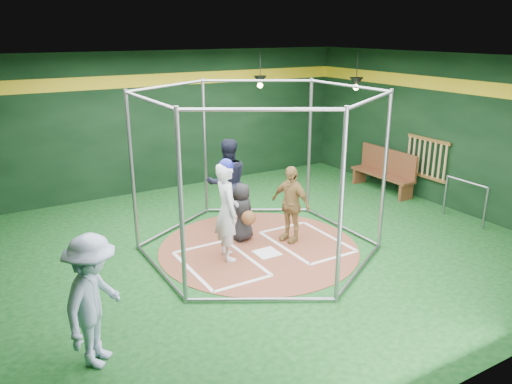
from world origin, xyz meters
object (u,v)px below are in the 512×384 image
umpire (227,182)px  dugout_bench (385,170)px  visitor_leopard (290,204)px  batter_figure (227,210)px

umpire → dugout_bench: umpire is taller
dugout_bench → visitor_leopard: bearing=-160.0°
batter_figure → visitor_leopard: size_ratio=1.23×
batter_figure → umpire: size_ratio=1.01×
batter_figure → dugout_bench: batter_figure is taller
batter_figure → dugout_bench: 5.57m
dugout_bench → umpire: bearing=-179.6°
visitor_leopard → dugout_bench: visitor_leopard is taller
batter_figure → umpire: (0.79, 1.48, 0.00)m
dugout_bench → batter_figure: bearing=-164.2°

